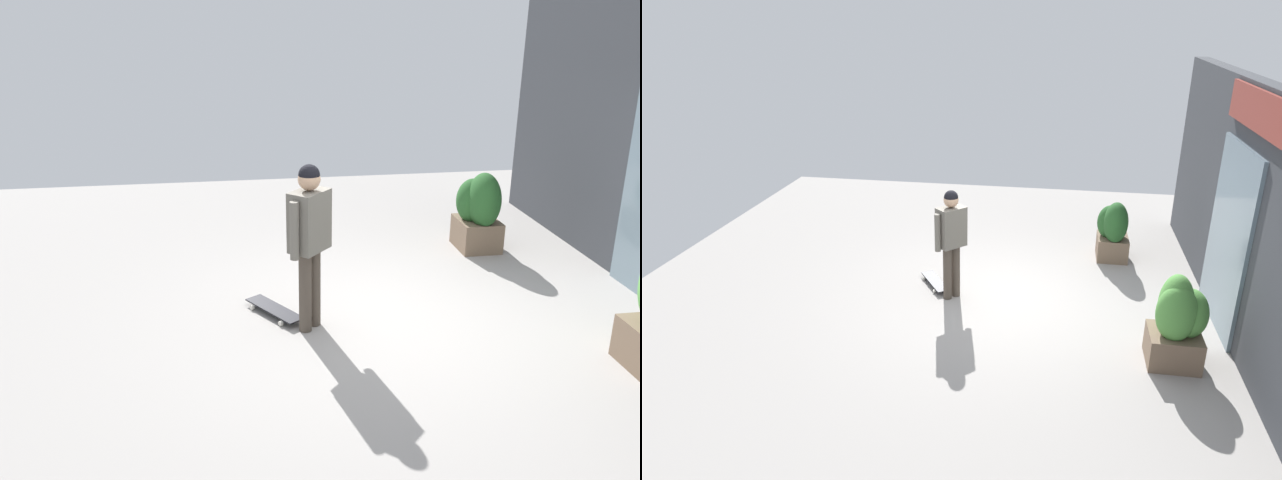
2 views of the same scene
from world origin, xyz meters
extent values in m
plane|color=#9E9993|center=(0.00, 0.00, 0.00)|extent=(12.00, 12.00, 0.00)
cube|color=#383A3F|center=(0.00, 3.20, 1.67)|extent=(7.78, 0.25, 3.33)
cube|color=slate|center=(0.08, 3.06, 1.27)|extent=(1.73, 0.06, 2.55)
cube|color=maroon|center=(0.34, 3.04, 3.04)|extent=(2.24, 0.05, 0.49)
cylinder|color=#4C4238|center=(0.08, -0.85, 0.43)|extent=(0.13, 0.13, 0.86)
cylinder|color=#4C4238|center=(-0.04, -0.74, 0.43)|extent=(0.13, 0.13, 0.86)
cube|color=#6B665B|center=(0.02, -0.80, 1.16)|extent=(0.48, 0.47, 0.61)
cylinder|color=#6B665B|center=(0.20, -0.97, 1.13)|extent=(0.09, 0.09, 0.58)
cylinder|color=#6B665B|center=(-0.17, -0.63, 1.13)|extent=(0.09, 0.09, 0.58)
sphere|color=tan|center=(0.02, -0.80, 1.58)|extent=(0.22, 0.22, 0.22)
sphere|color=black|center=(0.02, -0.80, 1.62)|extent=(0.21, 0.21, 0.21)
cube|color=black|center=(-0.33, -1.13, 0.07)|extent=(0.77, 0.60, 0.02)
cylinder|color=silver|center=(-0.48, -1.37, 0.03)|extent=(0.06, 0.05, 0.05)
cylinder|color=silver|center=(-0.61, -1.18, 0.03)|extent=(0.06, 0.05, 0.05)
cylinder|color=silver|center=(-0.06, -1.09, 0.03)|extent=(0.06, 0.05, 0.05)
cylinder|color=silver|center=(-0.18, -0.90, 0.03)|extent=(0.06, 0.05, 0.05)
cube|color=brown|center=(-1.95, 1.75, 0.20)|extent=(0.62, 0.53, 0.41)
ellipsoid|color=#235123|center=(-1.98, 1.79, 0.67)|extent=(0.50, 0.40, 0.62)
ellipsoid|color=#235123|center=(-1.99, 1.67, 0.66)|extent=(0.46, 0.42, 0.60)
ellipsoid|color=#235123|center=(-1.82, 1.76, 0.72)|extent=(0.59, 0.42, 0.73)
cube|color=brown|center=(1.28, 2.28, 0.21)|extent=(0.60, 0.64, 0.42)
ellipsoid|color=#4C8C3D|center=(1.23, 2.42, 0.69)|extent=(0.57, 0.44, 0.62)
ellipsoid|color=#4C8C3D|center=(1.24, 2.24, 0.78)|extent=(0.55, 0.42, 0.83)
ellipsoid|color=#4C8C3D|center=(1.36, 2.24, 0.74)|extent=(0.46, 0.49, 0.74)
camera|label=1|loc=(6.13, -1.62, 3.22)|focal=37.45mm
camera|label=2|loc=(7.83, 0.71, 4.19)|focal=32.26mm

